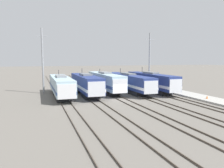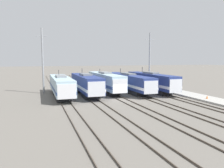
# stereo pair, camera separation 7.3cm
# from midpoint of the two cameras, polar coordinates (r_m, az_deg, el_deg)

# --- Properties ---
(ground_plane) EXTENTS (400.00, 400.00, 0.00)m
(ground_plane) POSITION_cam_midpoint_polar(r_m,az_deg,el_deg) (36.72, 2.90, -4.20)
(ground_plane) COLOR #666059
(rail_pair_far_left) EXTENTS (1.50, 120.00, 0.15)m
(rail_pair_far_left) POSITION_cam_midpoint_polar(r_m,az_deg,el_deg) (34.40, -11.85, -4.93)
(rail_pair_far_left) COLOR #4C4238
(rail_pair_far_left) RESTS_ON ground_plane
(rail_pair_center_left) EXTENTS (1.51, 120.00, 0.15)m
(rail_pair_center_left) POSITION_cam_midpoint_polar(r_m,az_deg,el_deg) (35.26, -4.23, -4.53)
(rail_pair_center_left) COLOR #4C4238
(rail_pair_center_left) RESTS_ON ground_plane
(rail_pair_center) EXTENTS (1.51, 120.00, 0.15)m
(rail_pair_center) POSITION_cam_midpoint_polar(r_m,az_deg,el_deg) (36.71, 2.90, -4.09)
(rail_pair_center) COLOR #4C4238
(rail_pair_center) RESTS_ON ground_plane
(rail_pair_center_right) EXTENTS (1.51, 120.00, 0.15)m
(rail_pair_center_right) POSITION_cam_midpoint_polar(r_m,az_deg,el_deg) (38.67, 9.39, -3.63)
(rail_pair_center_right) COLOR #4C4238
(rail_pair_center_right) RESTS_ON ground_plane
(rail_pair_far_right) EXTENTS (1.50, 120.00, 0.15)m
(rail_pair_far_right) POSITION_cam_midpoint_polar(r_m,az_deg,el_deg) (41.08, 15.18, -3.18)
(rail_pair_far_right) COLOR #4C4238
(rail_pair_far_right) RESTS_ON ground_plane
(locomotive_far_left) EXTENTS (3.04, 16.95, 4.73)m
(locomotive_far_left) POSITION_cam_midpoint_polar(r_m,az_deg,el_deg) (40.51, -13.05, -0.46)
(locomotive_far_left) COLOR #232326
(locomotive_far_left) RESTS_ON ground_plane
(locomotive_center_left) EXTENTS (3.10, 16.18, 4.94)m
(locomotive_center_left) POSITION_cam_midpoint_polar(r_m,az_deg,el_deg) (41.55, -6.65, -0.05)
(locomotive_center_left) COLOR black
(locomotive_center_left) RESTS_ON ground_plane
(locomotive_center) EXTENTS (2.94, 17.90, 4.69)m
(locomotive_center) POSITION_cam_midpoint_polar(r_m,az_deg,el_deg) (45.44, -1.61, 0.60)
(locomotive_center) COLOR #232326
(locomotive_center) RESTS_ON ground_plane
(locomotive_center_right) EXTENTS (2.90, 20.03, 4.74)m
(locomotive_center_right) POSITION_cam_midpoint_polar(r_m,az_deg,el_deg) (45.86, 4.49, 0.48)
(locomotive_center_right) COLOR black
(locomotive_center_right) RESTS_ON ground_plane
(locomotive_far_right) EXTENTS (2.75, 18.08, 5.05)m
(locomotive_far_right) POSITION_cam_midpoint_polar(r_m,az_deg,el_deg) (46.88, 10.34, 0.63)
(locomotive_far_right) COLOR black
(locomotive_far_right) RESTS_ON ground_plane
(catenary_tower_left) EXTENTS (2.31, 0.35, 12.89)m
(catenary_tower_left) POSITION_cam_midpoint_polar(r_m,az_deg,el_deg) (45.46, -17.62, 5.94)
(catenary_tower_left) COLOR gray
(catenary_tower_left) RESTS_ON ground_plane
(catenary_tower_right) EXTENTS (2.31, 0.35, 12.89)m
(catenary_tower_right) POSITION_cam_midpoint_polar(r_m,az_deg,el_deg) (51.79, 9.84, 6.16)
(catenary_tower_right) COLOR gray
(catenary_tower_right) RESTS_ON ground_plane
(platform) EXTENTS (4.00, 120.00, 0.28)m
(platform) POSITION_cam_midpoint_polar(r_m,az_deg,el_deg) (43.61, 19.88, -2.70)
(platform) COLOR #A8A59E
(platform) RESTS_ON ground_plane
(traffic_cone) EXTENTS (0.30, 0.30, 0.56)m
(traffic_cone) POSITION_cam_midpoint_polar(r_m,az_deg,el_deg) (39.68, 23.64, -3.11)
(traffic_cone) COLOR orange
(traffic_cone) RESTS_ON platform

